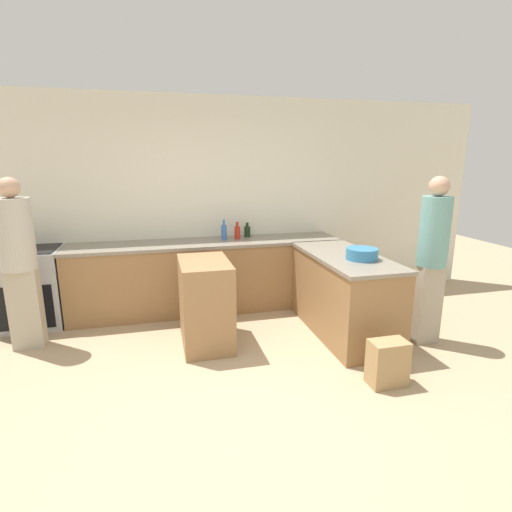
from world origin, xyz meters
TOP-DOWN VIEW (x-y plane):
  - ground_plane at (0.00, 0.00)m, footprint 14.00×14.00m
  - wall_back at (0.00, 2.53)m, footprint 8.00×0.06m
  - counter_back at (0.00, 2.18)m, footprint 3.42×0.67m
  - counter_peninsula at (1.37, 1.08)m, footprint 0.69×1.59m
  - range_oven at (-2.09, 2.18)m, footprint 0.74×0.65m
  - island_table at (-0.16, 1.16)m, footprint 0.50×0.79m
  - mixing_bowl at (1.43, 0.85)m, footprint 0.33×0.33m
  - wine_bottle_dark at (0.56, 2.36)m, footprint 0.08×0.08m
  - hot_sauce_bottle at (0.40, 2.24)m, footprint 0.07×0.07m
  - water_bottle_blue at (0.23, 2.24)m, footprint 0.07×0.07m
  - person_by_range at (-1.96, 1.53)m, footprint 0.33×0.33m
  - person_at_peninsula at (2.11, 0.64)m, footprint 0.30×0.30m
  - paper_bag at (1.25, -0.03)m, footprint 0.32×0.20m

SIDE VIEW (x-z plane):
  - ground_plane at x=0.00m, z-range 0.00..0.00m
  - paper_bag at x=1.25m, z-range 0.00..0.40m
  - counter_back at x=0.00m, z-range 0.00..0.90m
  - counter_peninsula at x=1.37m, z-range 0.00..0.90m
  - island_table at x=-0.16m, z-range 0.00..0.90m
  - range_oven at x=-2.09m, z-range 0.00..0.91m
  - person_by_range at x=-1.96m, z-range 0.08..1.82m
  - mixing_bowl at x=1.43m, z-range 0.90..1.02m
  - person_at_peninsula at x=2.11m, z-range 0.09..1.84m
  - wine_bottle_dark at x=0.56m, z-range 0.88..1.07m
  - hot_sauce_bottle at x=0.40m, z-range 0.87..1.10m
  - water_bottle_blue at x=0.23m, z-range 0.87..1.13m
  - wall_back at x=0.00m, z-range 0.00..2.70m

